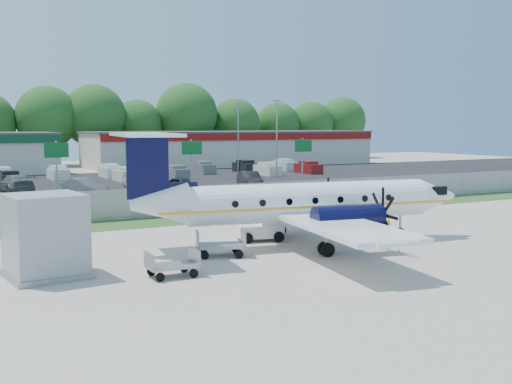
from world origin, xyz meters
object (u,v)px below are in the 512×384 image
aircraft (303,202)px  service_container (45,238)px  pushback_tug (262,229)px  baggage_cart_near (172,265)px  baggage_cart_far (221,245)px

aircraft → service_container: aircraft is taller
pushback_tug → service_container: bearing=-165.4°
baggage_cart_near → pushback_tug: bearing=37.5°
aircraft → service_container: (-13.05, -0.96, -0.66)m
aircraft → service_container: size_ratio=5.58×
baggage_cart_near → aircraft: bearing=22.1°
baggage_cart_near → service_container: service_container is taller
aircraft → baggage_cart_far: bearing=-172.5°
baggage_cart_far → aircraft: bearing=7.5°
aircraft → pushback_tug: 2.95m
pushback_tug → baggage_cart_far: 4.69m
service_container → pushback_tug: bearing=14.6°
aircraft → pushback_tug: bearing=120.1°
aircraft → pushback_tug: (-1.23, 2.12, -1.63)m
baggage_cart_far → pushback_tug: bearing=36.4°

